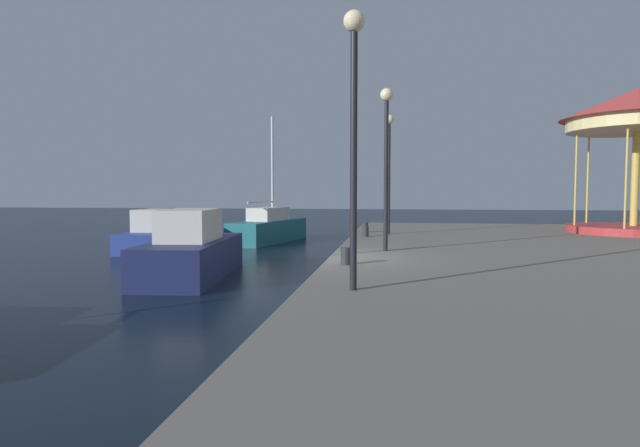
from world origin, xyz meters
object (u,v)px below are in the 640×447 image
at_px(lamp_post_near_edge, 354,102).
at_px(motorboat_navy, 192,252).
at_px(sailboat_teal, 269,228).
at_px(bollard_south, 346,256).
at_px(motorboat_blue, 156,235).
at_px(bollard_center, 365,231).
at_px(bollard_north, 365,227).
at_px(lamp_post_mid_promenade, 386,141).
at_px(lamp_post_far_end, 389,154).
at_px(carousel, 637,124).

bearing_deg(lamp_post_near_edge, motorboat_navy, 132.82).
bearing_deg(sailboat_teal, bollard_south, -68.93).
height_order(motorboat_blue, bollard_center, motorboat_blue).
bearing_deg(bollard_north, sailboat_teal, 145.29).
bearing_deg(lamp_post_mid_promenade, bollard_north, 98.07).
bearing_deg(lamp_post_mid_promenade, bollard_center, 100.21).
bearing_deg(lamp_post_far_end, sailboat_teal, 144.69).
height_order(motorboat_blue, bollard_south, motorboat_blue).
bearing_deg(lamp_post_far_end, bollard_south, -95.47).
xyz_separation_m(motorboat_navy, carousel, (15.25, 8.26, 4.40)).
bearing_deg(motorboat_navy, lamp_post_mid_promenade, 4.83).
bearing_deg(motorboat_blue, motorboat_navy, -57.03).
distance_m(lamp_post_near_edge, bollard_center, 10.92).
xyz_separation_m(sailboat_teal, carousel, (15.58, -2.29, 4.46)).
bearing_deg(bollard_center, carousel, 17.04).
bearing_deg(sailboat_teal, lamp_post_near_edge, -71.37).
distance_m(motorboat_navy, bollard_north, 8.50).
bearing_deg(carousel, lamp_post_mid_promenade, -141.31).
relative_size(motorboat_navy, carousel, 0.96).
xyz_separation_m(sailboat_teal, lamp_post_mid_promenade, (5.84, -10.09, 3.19)).
relative_size(sailboat_teal, bollard_center, 15.32).
distance_m(motorboat_blue, lamp_post_mid_promenade, 11.76).
relative_size(bollard_north, bollard_south, 1.00).
relative_size(motorboat_navy, lamp_post_near_edge, 1.19).
relative_size(sailboat_teal, lamp_post_far_end, 1.32).
distance_m(lamp_post_mid_promenade, bollard_south, 4.15).
bearing_deg(carousel, bollard_center, -162.96).
distance_m(lamp_post_mid_promenade, bollard_north, 7.35).
height_order(sailboat_teal, bollard_north, sailboat_teal).
height_order(motorboat_navy, motorboat_blue, motorboat_navy).
bearing_deg(bollard_south, sailboat_teal, 111.07).
height_order(lamp_post_mid_promenade, bollard_center, lamp_post_mid_promenade).
height_order(sailboat_teal, carousel, carousel).
bearing_deg(lamp_post_near_edge, sailboat_teal, 108.63).
bearing_deg(bollard_center, lamp_post_mid_promenade, -79.79).
height_order(sailboat_teal, lamp_post_mid_promenade, sailboat_teal).
bearing_deg(bollard_north, bollard_south, -89.37).
distance_m(carousel, bollard_north, 11.51).
height_order(bollard_south, bollard_center, same).
distance_m(carousel, bollard_south, 15.60).
distance_m(motorboat_navy, lamp_post_mid_promenade, 6.36).
height_order(carousel, lamp_post_far_end, carousel).
distance_m(lamp_post_near_edge, lamp_post_mid_promenade, 5.97).
relative_size(motorboat_blue, lamp_post_near_edge, 0.99).
xyz_separation_m(sailboat_teal, bollard_north, (4.89, -3.39, 0.32)).
bearing_deg(sailboat_teal, lamp_post_mid_promenade, -59.92).
distance_m(motorboat_navy, lamp_post_far_end, 9.05).
xyz_separation_m(lamp_post_near_edge, bollard_south, (-0.41, 3.07, -2.95)).
relative_size(motorboat_navy, lamp_post_far_end, 1.19).
xyz_separation_m(motorboat_blue, lamp_post_mid_promenade, (9.65, -5.90, 3.23)).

